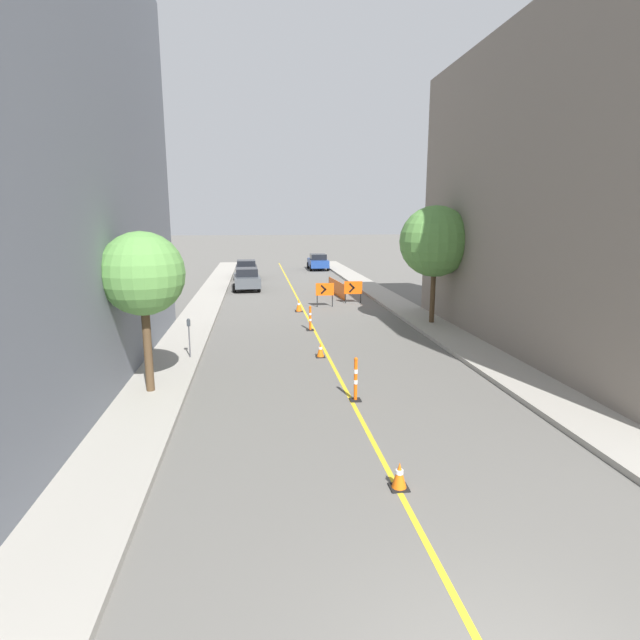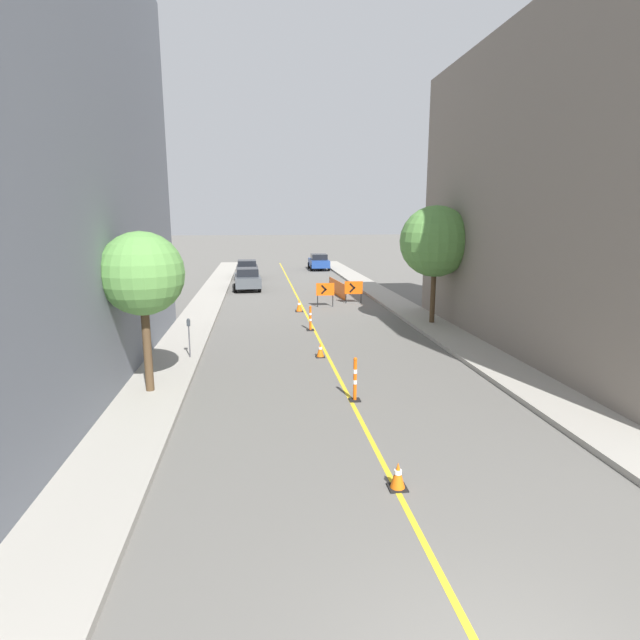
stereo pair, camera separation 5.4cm
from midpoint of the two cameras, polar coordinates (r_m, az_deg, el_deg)
lane_stripe at (r=31.52m, az=-2.32°, el=2.18°), size 0.12×54.12×0.01m
sidewalk_left at (r=31.55m, az=-12.73°, el=2.05°), size 1.93×54.12×0.16m
sidewalk_right at (r=32.48m, az=7.79°, el=2.50°), size 1.93×54.12×0.16m
building_facade_right at (r=21.99m, az=27.54°, el=12.78°), size 6.00×17.77×12.21m
traffic_cone_nearest at (r=10.23m, az=9.04°, el=-17.17°), size 0.36×0.36×0.55m
traffic_cone_second at (r=18.82m, az=0.11°, el=-3.46°), size 0.34×0.34×0.55m
traffic_cone_third at (r=27.94m, az=-2.35°, el=1.66°), size 0.42×0.42×0.70m
delineator_post_front at (r=14.40m, az=4.13°, el=-7.06°), size 0.32×0.32×1.30m
delineator_post_rear at (r=23.21m, az=-1.04°, el=0.02°), size 0.34×0.34×1.17m
arrow_barricade_primary at (r=29.31m, az=0.65°, el=3.42°), size 1.07×0.11×1.41m
arrow_barricade_secondary at (r=30.69m, az=3.91°, el=3.63°), size 1.11×0.15×1.35m
safety_mesh_fence at (r=33.86m, az=2.02°, el=3.68°), size 0.40×4.84×0.99m
parked_car_curb_near at (r=36.82m, az=-8.25°, el=4.69°), size 2.03×4.39×1.59m
parked_car_curb_mid at (r=43.65m, az=-8.29°, el=5.76°), size 1.94×4.34×1.59m
parked_car_curb_far at (r=50.70m, az=-0.11°, el=6.68°), size 1.94×4.32×1.59m
parking_meter_near_curb at (r=18.68m, az=-14.69°, el=-1.12°), size 0.12×0.11×1.45m
street_tree_left_near at (r=14.99m, az=-19.57°, el=4.94°), size 2.38×2.38×4.66m
street_tree_right_near at (r=24.49m, az=13.11°, el=8.72°), size 3.36×3.36×5.59m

